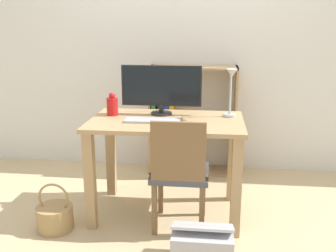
{
  "coord_description": "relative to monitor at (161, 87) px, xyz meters",
  "views": [
    {
      "loc": [
        0.32,
        -2.77,
        1.43
      ],
      "look_at": [
        0.0,
        0.1,
        0.67
      ],
      "focal_mm": 42.0,
      "sensor_mm": 36.0,
      "label": 1
    }
  ],
  "objects": [
    {
      "name": "keyboard",
      "position": [
        -0.03,
        -0.24,
        -0.2
      ],
      "size": [
        0.4,
        0.13,
        0.02
      ],
      "color": "#B2B2B7",
      "rests_on": "desk"
    },
    {
      "name": "bookshelf",
      "position": [
        0.06,
        0.72,
        -0.51
      ],
      "size": [
        0.82,
        0.28,
        1.04
      ],
      "color": "tan",
      "rests_on": "ground_plane"
    },
    {
      "name": "wall_back",
      "position": [
        0.06,
        0.9,
        0.35
      ],
      "size": [
        8.0,
        0.05,
        2.6
      ],
      "color": "silver",
      "rests_on": "ground_plane"
    },
    {
      "name": "desk_lamp",
      "position": [
        0.52,
        -0.08,
        0.01
      ],
      "size": [
        0.1,
        0.19,
        0.37
      ],
      "color": "#B7B7BC",
      "rests_on": "desk"
    },
    {
      "name": "vase",
      "position": [
        -0.37,
        -0.07,
        -0.13
      ],
      "size": [
        0.09,
        0.09,
        0.18
      ],
      "color": "red",
      "rests_on": "desk"
    },
    {
      "name": "desk",
      "position": [
        0.06,
        -0.17,
        -0.37
      ],
      "size": [
        1.12,
        0.69,
        0.74
      ],
      "color": "tan",
      "rests_on": "ground_plane"
    },
    {
      "name": "ground_plane",
      "position": [
        0.06,
        -0.17,
        -0.95
      ],
      "size": [
        10.0,
        10.0,
        0.0
      ],
      "primitive_type": "plane",
      "color": "#CCB284"
    },
    {
      "name": "chair",
      "position": [
        0.18,
        -0.41,
        -0.51
      ],
      "size": [
        0.4,
        0.4,
        0.82
      ],
      "rotation": [
        0.0,
        0.0,
        -0.09
      ],
      "color": "#4C4C51",
      "rests_on": "ground_plane"
    },
    {
      "name": "storage_box",
      "position": [
        0.35,
        -0.82,
        -0.84
      ],
      "size": [
        0.37,
        0.29,
        0.28
      ],
      "color": "#B2B2B7",
      "rests_on": "ground_plane"
    },
    {
      "name": "basket",
      "position": [
        -0.7,
        -0.51,
        -0.86
      ],
      "size": [
        0.26,
        0.26,
        0.35
      ],
      "color": "tan",
      "rests_on": "ground_plane"
    },
    {
      "name": "monitor",
      "position": [
        0.0,
        0.0,
        0.0
      ],
      "size": [
        0.61,
        0.16,
        0.38
      ],
      "color": "#232326",
      "rests_on": "desk"
    }
  ]
}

